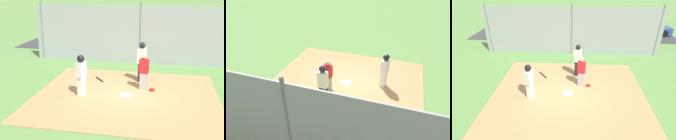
{
  "view_description": "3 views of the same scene",
  "coord_description": "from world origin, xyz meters",
  "views": [
    {
      "loc": [
        -1.52,
        10.51,
        4.32
      ],
      "look_at": [
        0.7,
        -0.59,
        0.87
      ],
      "focal_mm": 45.69,
      "sensor_mm": 36.0,
      "label": 1
    },
    {
      "loc": [
        2.37,
        -8.07,
        5.7
      ],
      "look_at": [
        -0.29,
        -0.33,
        0.89
      ],
      "focal_mm": 33.15,
      "sensor_mm": 36.0,
      "label": 2
    },
    {
      "loc": [
        -0.25,
        7.2,
        5.23
      ],
      "look_at": [
        0.28,
        -1.19,
        0.66
      ],
      "focal_mm": 29.49,
      "sensor_mm": 36.0,
      "label": 3
    }
  ],
  "objects": [
    {
      "name": "backstop_fence",
      "position": [
        0.0,
        -4.94,
        1.6
      ],
      "size": [
        12.0,
        0.1,
        3.35
      ],
      "color": "#93999E",
      "rests_on": "ground_plane"
    },
    {
      "name": "parked_car_green",
      "position": [
        3.19,
        -10.22,
        0.61
      ],
      "size": [
        4.42,
        2.41,
        1.28
      ],
      "rotation": [
        0.0,
        0.0,
        2.98
      ],
      "color": "#235B38",
      "rests_on": "parking_lot"
    },
    {
      "name": "umpire",
      "position": [
        -0.43,
        -1.79,
        0.99
      ],
      "size": [
        0.41,
        0.31,
        1.82
      ],
      "rotation": [
        0.0,
        0.0,
        1.43
      ],
      "color": "black",
      "rests_on": "dirt_infield"
    },
    {
      "name": "parking_lot",
      "position": [
        0.0,
        -9.92,
        0.02
      ],
      "size": [
        18.0,
        5.2,
        0.04
      ],
      "primitive_type": "cube",
      "color": "#38383D",
      "rests_on": "ground_plane"
    },
    {
      "name": "parked_car_blue",
      "position": [
        -6.54,
        -9.59,
        0.61
      ],
      "size": [
        4.41,
        2.38,
        1.28
      ],
      "rotation": [
        0.0,
        0.0,
        3.3
      ],
      "color": "#28428C",
      "rests_on": "parking_lot"
    },
    {
      "name": "baseball_bat",
      "position": [
        1.5,
        -1.64,
        0.06
      ],
      "size": [
        0.51,
        0.66,
        0.06
      ],
      "primitive_type": "cylinder",
      "rotation": [
        0.0,
        1.57,
        2.21
      ],
      "color": "black",
      "rests_on": "dirt_infield"
    },
    {
      "name": "catcher_mask",
      "position": [
        -0.99,
        -0.69,
        0.09
      ],
      "size": [
        0.24,
        0.2,
        0.12
      ],
      "primitive_type": "ellipsoid",
      "color": "#B21923",
      "rests_on": "dirt_infield"
    },
    {
      "name": "catcher",
      "position": [
        -0.61,
        -0.82,
        0.82
      ],
      "size": [
        0.41,
        0.3,
        1.54
      ],
      "rotation": [
        0.0,
        0.0,
        1.45
      ],
      "color": "#9E9EA3",
      "rests_on": "dirt_infield"
    },
    {
      "name": "ground_plane",
      "position": [
        0.0,
        0.0,
        0.0
      ],
      "size": [
        140.0,
        140.0,
        0.0
      ],
      "primitive_type": "plane",
      "color": "#5B8947"
    },
    {
      "name": "home_plate",
      "position": [
        0.0,
        0.0,
        0.04
      ],
      "size": [
        0.44,
        0.44,
        0.02
      ],
      "primitive_type": "cube",
      "rotation": [
        0.0,
        0.0,
        0.01
      ],
      "color": "white",
      "rests_on": "dirt_infield"
    },
    {
      "name": "dirt_infield",
      "position": [
        0.0,
        0.0,
        0.01
      ],
      "size": [
        7.2,
        6.4,
        0.03
      ],
      "primitive_type": "cube",
      "color": "#A88456",
      "rests_on": "ground_plane"
    },
    {
      "name": "runner",
      "position": [
        1.74,
        0.35,
        0.98
      ],
      "size": [
        0.37,
        0.44,
        1.66
      ],
      "rotation": [
        0.0,
        0.0,
        2.81
      ],
      "color": "silver",
      "rests_on": "dirt_infield"
    }
  ]
}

